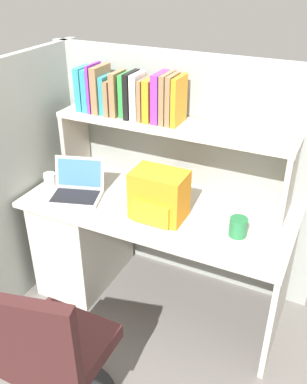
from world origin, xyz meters
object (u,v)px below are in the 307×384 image
paper_cup (50,180)px  computer_mouse (208,235)px  snack_canister (238,227)px  laptop (77,188)px  office_chair (55,366)px  backpack (159,196)px

paper_cup → computer_mouse: bearing=-4.5°
snack_canister → laptop: bearing=-179.2°
snack_canister → office_chair: (-0.57, -0.89, -0.39)m
paper_cup → snack_canister: 1.22m
laptop → backpack: backpack is taller
computer_mouse → snack_canister: 0.17m
computer_mouse → backpack: bearing=141.2°
laptop → computer_mouse: laptop is taller
laptop → office_chair: size_ratio=0.40×
laptop → office_chair: laptop is taller
paper_cup → snack_canister: bearing=0.2°
laptop → backpack: size_ratio=1.24×
laptop → backpack: (0.55, -0.00, 0.08)m
laptop → office_chair: 1.06m
computer_mouse → office_chair: bearing=-144.5°
backpack → computer_mouse: 0.35m
computer_mouse → paper_cup: size_ratio=1.09×
laptop → computer_mouse: (0.87, -0.07, -0.03)m
computer_mouse → snack_canister: snack_canister is taller
laptop → computer_mouse: 0.88m
office_chair → paper_cup: bearing=-66.6°
paper_cup → office_chair: office_chair is taller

